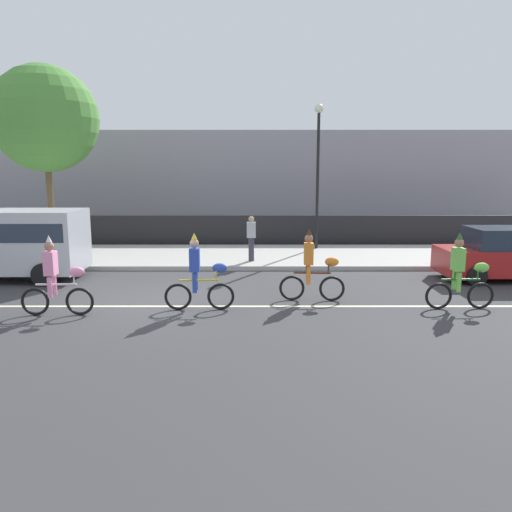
{
  "coord_description": "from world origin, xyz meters",
  "views": [
    {
      "loc": [
        2.78,
        -12.71,
        3.43
      ],
      "look_at": [
        2.84,
        1.2,
        1.0
      ],
      "focal_mm": 35.0,
      "sensor_mm": 36.0,
      "label": 1
    }
  ],
  "objects_px": {
    "parade_cyclist_orange": "(310,269)",
    "parade_cyclist_lime": "(459,276)",
    "parade_cyclist_pink": "(54,281)",
    "parade_cyclist_cobalt": "(197,277)",
    "parked_car_red": "(503,255)",
    "parked_van_silver": "(0,239)",
    "pedestrian_onlooker": "(249,237)",
    "street_lamp_post": "(316,155)"
  },
  "relations": [
    {
      "from": "parade_cyclist_cobalt",
      "to": "parade_cyclist_lime",
      "type": "xyz_separation_m",
      "value": [
        6.43,
        0.08,
        0.0
      ]
    },
    {
      "from": "parade_cyclist_cobalt",
      "to": "street_lamp_post",
      "type": "bearing_deg",
      "value": 66.08
    },
    {
      "from": "pedestrian_onlooker",
      "to": "parade_cyclist_orange",
      "type": "bearing_deg",
      "value": -71.68
    },
    {
      "from": "parade_cyclist_lime",
      "to": "street_lamp_post",
      "type": "distance_m",
      "value": 9.62
    },
    {
      "from": "parade_cyclist_cobalt",
      "to": "pedestrian_onlooker",
      "type": "relative_size",
      "value": 1.19
    },
    {
      "from": "parade_cyclist_cobalt",
      "to": "parked_car_red",
      "type": "distance_m",
      "value": 9.81
    },
    {
      "from": "parade_cyclist_pink",
      "to": "pedestrian_onlooker",
      "type": "bearing_deg",
      "value": 54.43
    },
    {
      "from": "parade_cyclist_cobalt",
      "to": "parade_cyclist_orange",
      "type": "bearing_deg",
      "value": 16.88
    },
    {
      "from": "parade_cyclist_lime",
      "to": "pedestrian_onlooker",
      "type": "distance_m",
      "value": 7.8
    },
    {
      "from": "parked_van_silver",
      "to": "pedestrian_onlooker",
      "type": "relative_size",
      "value": 3.09
    },
    {
      "from": "parade_cyclist_orange",
      "to": "parked_car_red",
      "type": "bearing_deg",
      "value": 22.21
    },
    {
      "from": "parade_cyclist_orange",
      "to": "street_lamp_post",
      "type": "height_order",
      "value": "street_lamp_post"
    },
    {
      "from": "parade_cyclist_pink",
      "to": "parade_cyclist_lime",
      "type": "height_order",
      "value": "same"
    },
    {
      "from": "parade_cyclist_lime",
      "to": "parade_cyclist_pink",
      "type": "bearing_deg",
      "value": -176.83
    },
    {
      "from": "parade_cyclist_orange",
      "to": "parade_cyclist_lime",
      "type": "xyz_separation_m",
      "value": [
        3.57,
        -0.79,
        0.0
      ]
    },
    {
      "from": "parade_cyclist_cobalt",
      "to": "parade_cyclist_pink",
      "type": "bearing_deg",
      "value": -172.06
    },
    {
      "from": "parade_cyclist_pink",
      "to": "street_lamp_post",
      "type": "distance_m",
      "value": 12.17
    },
    {
      "from": "parade_cyclist_pink",
      "to": "parked_van_silver",
      "type": "xyz_separation_m",
      "value": [
        -3.21,
        3.97,
        0.44
      ]
    },
    {
      "from": "parade_cyclist_pink",
      "to": "pedestrian_onlooker",
      "type": "xyz_separation_m",
      "value": [
        4.52,
        6.33,
        0.17
      ]
    },
    {
      "from": "parade_cyclist_pink",
      "to": "parade_cyclist_lime",
      "type": "relative_size",
      "value": 1.0
    },
    {
      "from": "parade_cyclist_orange",
      "to": "street_lamp_post",
      "type": "xyz_separation_m",
      "value": [
        1.05,
        7.95,
        3.15
      ]
    },
    {
      "from": "parade_cyclist_cobalt",
      "to": "pedestrian_onlooker",
      "type": "distance_m",
      "value": 5.99
    },
    {
      "from": "parade_cyclist_pink",
      "to": "parade_cyclist_orange",
      "type": "relative_size",
      "value": 1.0
    },
    {
      "from": "parade_cyclist_pink",
      "to": "pedestrian_onlooker",
      "type": "relative_size",
      "value": 1.19
    },
    {
      "from": "parked_car_red",
      "to": "street_lamp_post",
      "type": "distance_m",
      "value": 8.18
    },
    {
      "from": "parade_cyclist_lime",
      "to": "street_lamp_post",
      "type": "bearing_deg",
      "value": 106.11
    },
    {
      "from": "parade_cyclist_orange",
      "to": "street_lamp_post",
      "type": "relative_size",
      "value": 0.33
    },
    {
      "from": "parade_cyclist_pink",
      "to": "parade_cyclist_orange",
      "type": "bearing_deg",
      "value": 12.16
    },
    {
      "from": "parade_cyclist_lime",
      "to": "street_lamp_post",
      "type": "height_order",
      "value": "street_lamp_post"
    },
    {
      "from": "parade_cyclist_lime",
      "to": "parked_car_red",
      "type": "xyz_separation_m",
      "value": [
        2.75,
        3.37,
        -0.06
      ]
    },
    {
      "from": "street_lamp_post",
      "to": "pedestrian_onlooker",
      "type": "distance_m",
      "value": 4.98
    },
    {
      "from": "parade_cyclist_pink",
      "to": "parade_cyclist_orange",
      "type": "distance_m",
      "value": 6.32
    },
    {
      "from": "parade_cyclist_cobalt",
      "to": "pedestrian_onlooker",
      "type": "height_order",
      "value": "parade_cyclist_cobalt"
    },
    {
      "from": "parked_car_red",
      "to": "pedestrian_onlooker",
      "type": "xyz_separation_m",
      "value": [
        -7.98,
        2.41,
        0.23
      ]
    },
    {
      "from": "parade_cyclist_lime",
      "to": "pedestrian_onlooker",
      "type": "xyz_separation_m",
      "value": [
        -5.23,
        5.79,
        0.17
      ]
    },
    {
      "from": "parade_cyclist_lime",
      "to": "parked_van_silver",
      "type": "distance_m",
      "value": 13.41
    },
    {
      "from": "parade_cyclist_cobalt",
      "to": "parade_cyclist_orange",
      "type": "distance_m",
      "value": 2.99
    },
    {
      "from": "parked_van_silver",
      "to": "parade_cyclist_cobalt",
      "type": "bearing_deg",
      "value": -28.26
    },
    {
      "from": "parade_cyclist_lime",
      "to": "parked_car_red",
      "type": "distance_m",
      "value": 4.35
    },
    {
      "from": "parade_cyclist_cobalt",
      "to": "street_lamp_post",
      "type": "height_order",
      "value": "street_lamp_post"
    },
    {
      "from": "parked_car_red",
      "to": "pedestrian_onlooker",
      "type": "bearing_deg",
      "value": 163.15
    },
    {
      "from": "parked_car_red",
      "to": "pedestrian_onlooker",
      "type": "height_order",
      "value": "pedestrian_onlooker"
    }
  ]
}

